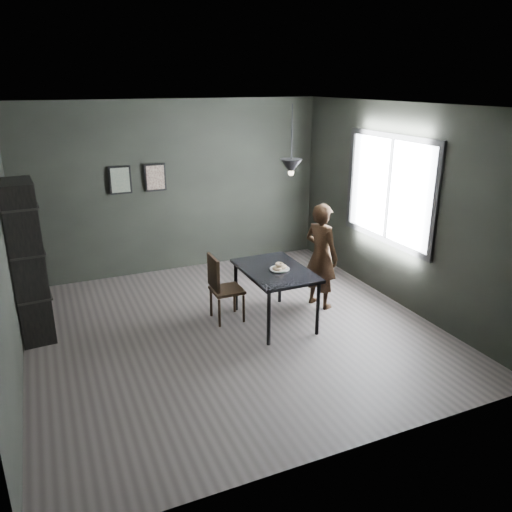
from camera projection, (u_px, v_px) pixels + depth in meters
name	position (u px, v px, depth m)	size (l,w,h in m)	color
ground	(233.00, 329.00, 6.49)	(5.00, 5.00, 0.00)	#35302E
back_wall	(177.00, 188.00, 8.18)	(5.00, 0.10, 2.80)	black
ceiling	(229.00, 105.00, 5.56)	(5.00, 5.00, 0.02)	silver
window_assembly	(389.00, 190.00, 7.06)	(0.04, 1.96, 1.56)	white
cafe_table	(275.00, 275.00, 6.49)	(0.80, 1.20, 0.75)	black
white_plate	(280.00, 270.00, 6.44)	(0.23, 0.23, 0.01)	white
donut_pile	(280.00, 267.00, 6.42)	(0.21, 0.17, 0.09)	beige
woman	(321.00, 256.00, 6.96)	(0.55, 0.36, 1.50)	black
wood_chair	(221.00, 284.00, 6.58)	(0.40, 0.40, 0.92)	black
shelf_unit	(27.00, 262.00, 6.01)	(0.37, 0.66, 1.98)	black
pendant_lamp	(291.00, 166.00, 6.22)	(0.28, 0.28, 0.86)	black
framed_print_left	(120.00, 180.00, 7.75)	(0.34, 0.04, 0.44)	black
framed_print_right	(155.00, 177.00, 7.96)	(0.34, 0.04, 0.44)	black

